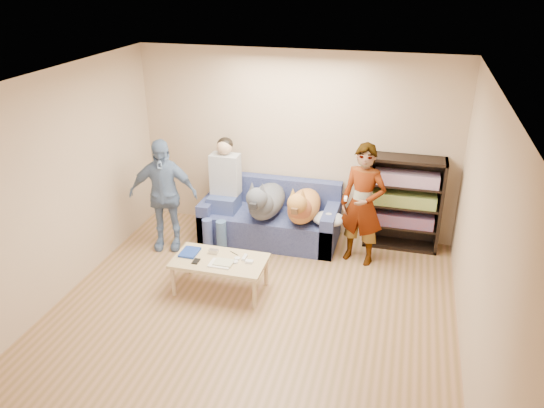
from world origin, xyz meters
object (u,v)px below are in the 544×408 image
(person_standing_right, at_px, (363,205))
(dog_tan, at_px, (303,206))
(sofa, at_px, (271,220))
(coffee_table, at_px, (220,263))
(camera_silver, at_px, (214,251))
(person_standing_left, at_px, (163,195))
(person_seated, at_px, (223,187))
(notebook_blue, at_px, (190,252))
(bookshelf, at_px, (404,201))
(dog_gray, at_px, (265,201))

(person_standing_right, distance_m, dog_tan, 0.82)
(sofa, bearing_deg, coffee_table, -99.41)
(dog_tan, bearing_deg, camera_silver, -127.00)
(person_standing_right, bearing_deg, person_standing_left, -158.09)
(person_seated, height_order, dog_tan, person_seated)
(person_standing_left, bearing_deg, camera_silver, -49.81)
(person_standing_left, xyz_separation_m, notebook_blue, (0.69, -0.79, -0.35))
(person_standing_right, xyz_separation_m, bookshelf, (0.51, 0.55, -0.13))
(sofa, height_order, dog_tan, dog_tan)
(person_standing_left, relative_size, person_seated, 1.06)
(person_standing_right, xyz_separation_m, sofa, (-1.29, 0.32, -0.52))
(notebook_blue, distance_m, camera_silver, 0.29)
(person_seated, bearing_deg, dog_tan, -3.90)
(sofa, relative_size, coffee_table, 1.73)
(coffee_table, bearing_deg, sofa, 80.59)
(camera_silver, relative_size, bookshelf, 0.08)
(person_standing_right, distance_m, person_standing_left, 2.64)
(bookshelf, bearing_deg, person_standing_left, -164.70)
(sofa, height_order, bookshelf, bookshelf)
(person_standing_right, relative_size, person_seated, 1.10)
(person_standing_left, bearing_deg, coffee_table, -50.86)
(notebook_blue, relative_size, person_seated, 0.18)
(camera_silver, xyz_separation_m, dog_tan, (0.86, 1.14, 0.20))
(sofa, bearing_deg, person_standing_right, -13.82)
(dog_tan, bearing_deg, person_seated, 176.10)
(camera_silver, height_order, coffee_table, camera_silver)
(dog_tan, xyz_separation_m, bookshelf, (1.31, 0.44, 0.03))
(coffee_table, bearing_deg, person_seated, 107.18)
(person_seated, height_order, coffee_table, person_seated)
(camera_silver, bearing_deg, sofa, 74.89)
(person_standing_right, xyz_separation_m, person_standing_left, (-2.63, -0.31, -0.02))
(coffee_table, bearing_deg, dog_tan, 59.64)
(person_seated, distance_m, dog_tan, 1.16)
(person_standing_left, relative_size, coffee_table, 1.42)
(person_standing_right, bearing_deg, dog_tan, -172.78)
(camera_silver, height_order, dog_gray, dog_gray)
(person_standing_left, distance_m, person_seated, 0.84)
(bookshelf, bearing_deg, person_standing_right, -132.58)
(bookshelf, bearing_deg, notebook_blue, -146.05)
(notebook_blue, xyz_separation_m, dog_tan, (1.14, 1.21, 0.21))
(person_standing_left, height_order, dog_tan, person_standing_left)
(camera_silver, distance_m, dog_gray, 1.19)
(camera_silver, height_order, bookshelf, bookshelf)
(camera_silver, distance_m, dog_tan, 1.44)
(camera_silver, relative_size, person_seated, 0.07)
(dog_gray, relative_size, bookshelf, 0.98)
(camera_silver, bearing_deg, coffee_table, -45.00)
(dog_tan, relative_size, bookshelf, 0.90)
(person_standing_right, relative_size, dog_gray, 1.27)
(camera_silver, relative_size, sofa, 0.06)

